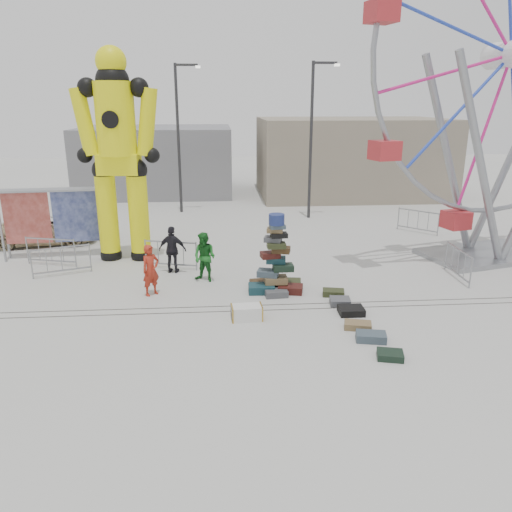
{
  "coord_description": "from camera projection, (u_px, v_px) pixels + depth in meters",
  "views": [
    {
      "loc": [
        -1.88,
        -13.29,
        6.06
      ],
      "look_at": [
        -0.7,
        2.18,
        1.24
      ],
      "focal_mm": 35.0,
      "sensor_mm": 36.0,
      "label": 1
    }
  ],
  "objects": [
    {
      "name": "suitcase_tower",
      "position": [
        276.0,
        270.0,
        16.51
      ],
      "size": [
        1.85,
        1.63,
        2.62
      ],
      "rotation": [
        0.0,
        0.0,
        -0.08
      ],
      "color": "#173C45",
      "rests_on": "ground"
    },
    {
      "name": "barricade_dummy_a",
      "position": [
        51.0,
        252.0,
        19.12
      ],
      "size": [
        1.96,
        0.6,
        1.1
      ],
      "primitive_type": null,
      "rotation": [
        0.0,
        0.0,
        -0.26
      ],
      "color": "gray",
      "rests_on": "ground"
    },
    {
      "name": "lamp_post_left",
      "position": [
        180.0,
        131.0,
        27.25
      ],
      "size": [
        1.41,
        0.25,
        8.0
      ],
      "color": "#2D2D30",
      "rests_on": "ground"
    },
    {
      "name": "barricade_dummy_b",
      "position": [
        61.0,
        261.0,
        18.01
      ],
      "size": [
        1.92,
        0.77,
        1.1
      ],
      "primitive_type": null,
      "rotation": [
        0.0,
        0.0,
        0.34
      ],
      "color": "gray",
      "rests_on": "ground"
    },
    {
      "name": "row_case_1",
      "position": [
        340.0,
        301.0,
        15.52
      ],
      "size": [
        0.68,
        0.62,
        0.2
      ],
      "primitive_type": "cube",
      "rotation": [
        0.0,
        0.0,
        -0.12
      ],
      "color": "#505257",
      "rests_on": "ground"
    },
    {
      "name": "row_case_5",
      "position": [
        390.0,
        355.0,
        12.27
      ],
      "size": [
        0.73,
        0.63,
        0.18
      ],
      "primitive_type": "cube",
      "rotation": [
        0.0,
        0.0,
        -0.24
      ],
      "color": "black",
      "rests_on": "ground"
    },
    {
      "name": "ground",
      "position": [
        285.0,
        318.0,
        14.59
      ],
      "size": [
        90.0,
        90.0,
        0.0
      ],
      "primitive_type": "plane",
      "color": "#9E9E99",
      "rests_on": "ground"
    },
    {
      "name": "barricade_wheel_front",
      "position": [
        458.0,
        264.0,
        17.7
      ],
      "size": [
        0.15,
        2.0,
        1.1
      ],
      "primitive_type": null,
      "rotation": [
        0.0,
        0.0,
        1.54
      ],
      "color": "gray",
      "rests_on": "ground"
    },
    {
      "name": "barricade_dummy_c",
      "position": [
        171.0,
        255.0,
        18.71
      ],
      "size": [
        1.96,
        0.62,
        1.1
      ],
      "primitive_type": null,
      "rotation": [
        0.0,
        0.0,
        -0.26
      ],
      "color": "gray",
      "rests_on": "ground"
    },
    {
      "name": "pedestrian_green",
      "position": [
        205.0,
        257.0,
        17.35
      ],
      "size": [
        1.07,
        1.01,
        1.74
      ],
      "primitive_type": "imported",
      "rotation": [
        0.0,
        0.0,
        -0.55
      ],
      "color": "#18611E",
      "rests_on": "ground"
    },
    {
      "name": "track_line_far",
      "position": [
        281.0,
        305.0,
        15.54
      ],
      "size": [
        40.0,
        0.04,
        0.01
      ],
      "primitive_type": "cube",
      "color": "#47443F",
      "rests_on": "ground"
    },
    {
      "name": "building_left",
      "position": [
        158.0,
        160.0,
        34.44
      ],
      "size": [
        10.0,
        8.0,
        4.4
      ],
      "primitive_type": "cube",
      "color": "gray",
      "rests_on": "ground"
    },
    {
      "name": "crash_test_dummy",
      "position": [
        118.0,
        149.0,
        18.8
      ],
      "size": [
        3.27,
        1.44,
        8.24
      ],
      "rotation": [
        0.0,
        0.0,
        -0.07
      ],
      "color": "black",
      "rests_on": "ground"
    },
    {
      "name": "ferris_wheel",
      "position": [
        508.0,
        83.0,
        18.35
      ],
      "size": [
        11.39,
        4.01,
        13.6
      ],
      "rotation": [
        0.0,
        0.0,
        0.26
      ],
      "color": "gray",
      "rests_on": "ground"
    },
    {
      "name": "pedestrian_black",
      "position": [
        173.0,
        250.0,
        18.21
      ],
      "size": [
        1.09,
        0.63,
        1.75
      ],
      "primitive_type": "imported",
      "rotation": [
        0.0,
        0.0,
        2.93
      ],
      "color": "black",
      "rests_on": "ground"
    },
    {
      "name": "row_case_3",
      "position": [
        358.0,
        325.0,
        13.88
      ],
      "size": [
        0.82,
        0.6,
        0.19
      ],
      "primitive_type": "cube",
      "rotation": [
        0.0,
        0.0,
        -0.24
      ],
      "color": "olive",
      "rests_on": "ground"
    },
    {
      "name": "row_case_2",
      "position": [
        351.0,
        311.0,
        14.83
      ],
      "size": [
        0.74,
        0.61,
        0.21
      ],
      "primitive_type": "cube",
      "rotation": [
        0.0,
        0.0,
        -0.01
      ],
      "color": "black",
      "rests_on": "ground"
    },
    {
      "name": "barricade_wheel_back",
      "position": [
        418.0,
        221.0,
        23.94
      ],
      "size": [
        1.48,
        1.49,
        1.1
      ],
      "primitive_type": null,
      "rotation": [
        0.0,
        0.0,
        -0.79
      ],
      "color": "gray",
      "rests_on": "ground"
    },
    {
      "name": "steamer_trunk",
      "position": [
        247.0,
        313.0,
        14.44
      ],
      "size": [
        0.93,
        0.58,
        0.42
      ],
      "primitive_type": "cube",
      "rotation": [
        0.0,
        0.0,
        0.07
      ],
      "color": "silver",
      "rests_on": "ground"
    },
    {
      "name": "row_case_0",
      "position": [
        333.0,
        293.0,
        16.24
      ],
      "size": [
        0.76,
        0.57,
        0.19
      ],
      "primitive_type": "cube",
      "rotation": [
        0.0,
        0.0,
        -0.2
      ],
      "color": "#30371B",
      "rests_on": "ground"
    },
    {
      "name": "row_case_4",
      "position": [
        371.0,
        337.0,
        13.17
      ],
      "size": [
        0.86,
        0.62,
        0.22
      ],
      "primitive_type": "cube",
      "rotation": [
        0.0,
        0.0,
        -0.21
      ],
      "color": "#40505C",
      "rests_on": "ground"
    },
    {
      "name": "track_line_near",
      "position": [
        283.0,
        310.0,
        15.16
      ],
      "size": [
        40.0,
        0.04,
        0.01
      ],
      "primitive_type": "cube",
      "color": "#47443F",
      "rests_on": "ground"
    },
    {
      "name": "lamp_post_right",
      "position": [
        313.0,
        133.0,
        25.86
      ],
      "size": [
        1.41,
        0.25,
        8.0
      ],
      "color": "#2D2D30",
      "rests_on": "ground"
    },
    {
      "name": "pedestrian_red",
      "position": [
        151.0,
        270.0,
        16.1
      ],
      "size": [
        0.73,
        0.7,
        1.69
      ],
      "primitive_type": "imported",
      "rotation": [
        0.0,
        0.0,
        0.69
      ],
      "color": "#A12717",
      "rests_on": "ground"
    },
    {
      "name": "parked_suv",
      "position": [
        46.0,
        230.0,
        22.09
      ],
      "size": [
        4.54,
        2.61,
        1.19
      ],
      "primitive_type": "imported",
      "rotation": [
        0.0,
        0.0,
        1.72
      ],
      "color": "tan",
      "rests_on": "ground"
    },
    {
      "name": "banner_scaffold",
      "position": [
        50.0,
        207.0,
        19.6
      ],
      "size": [
        3.91,
        0.96,
        2.8
      ],
      "rotation": [
        0.0,
        0.0,
        0.08
      ],
      "color": "gray",
      "rests_on": "ground"
    },
    {
      "name": "building_right",
      "position": [
        350.0,
        157.0,
        33.4
      ],
      "size": [
        12.0,
        8.0,
        5.0
      ],
      "primitive_type": "cube",
      "color": "gray",
      "rests_on": "ground"
    }
  ]
}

